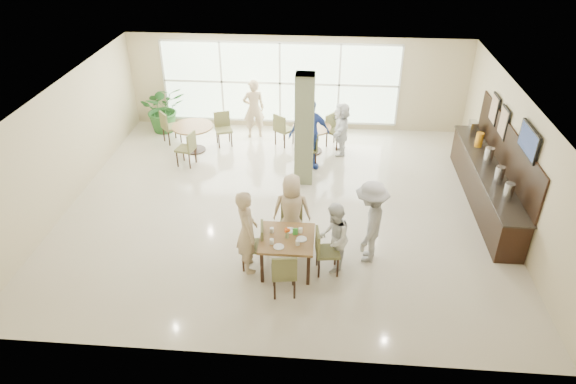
# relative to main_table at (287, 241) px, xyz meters

# --- Properties ---
(ground) EXTENTS (10.00, 10.00, 0.00)m
(ground) POSITION_rel_main_table_xyz_m (-0.27, 2.29, -0.67)
(ground) COLOR beige
(ground) RESTS_ON ground
(room_shell) EXTENTS (10.00, 10.00, 10.00)m
(room_shell) POSITION_rel_main_table_xyz_m (-0.27, 2.29, 1.04)
(room_shell) COLOR white
(room_shell) RESTS_ON ground
(window_bank) EXTENTS (7.00, 0.04, 7.00)m
(window_bank) POSITION_rel_main_table_xyz_m (-0.77, 6.75, 0.73)
(window_bank) COLOR silver
(window_bank) RESTS_ON ground
(column) EXTENTS (0.45, 0.45, 2.80)m
(column) POSITION_rel_main_table_xyz_m (0.13, 3.49, 0.73)
(column) COLOR #636949
(column) RESTS_ON ground
(main_table) EXTENTS (1.03, 1.03, 0.75)m
(main_table) POSITION_rel_main_table_xyz_m (0.00, 0.00, 0.00)
(main_table) COLOR brown
(main_table) RESTS_ON ground
(round_table_left) EXTENTS (1.13, 1.13, 0.75)m
(round_table_left) POSITION_rel_main_table_xyz_m (-3.03, 4.95, -0.09)
(round_table_left) COLOR brown
(round_table_left) RESTS_ON ground
(round_table_right) EXTENTS (1.07, 1.07, 0.75)m
(round_table_right) POSITION_rel_main_table_xyz_m (0.26, 5.15, -0.10)
(round_table_right) COLOR brown
(round_table_right) RESTS_ON ground
(chairs_main_table) EXTENTS (1.97, 2.00, 0.95)m
(chairs_main_table) POSITION_rel_main_table_xyz_m (0.03, 0.04, -0.19)
(chairs_main_table) COLOR brown
(chairs_main_table) RESTS_ON ground
(chairs_table_left) EXTENTS (2.15, 1.93, 0.95)m
(chairs_table_left) POSITION_rel_main_table_xyz_m (-3.03, 4.95, -0.19)
(chairs_table_left) COLOR brown
(chairs_table_left) RESTS_ON ground
(chairs_table_right) EXTENTS (2.10, 1.75, 0.95)m
(chairs_table_right) POSITION_rel_main_table_xyz_m (0.20, 5.13, -0.19)
(chairs_table_right) COLOR brown
(chairs_table_right) RESTS_ON ground
(tabletop_clutter) EXTENTS (0.73, 0.74, 0.21)m
(tabletop_clutter) POSITION_rel_main_table_xyz_m (0.01, -0.02, 0.14)
(tabletop_clutter) COLOR white
(tabletop_clutter) RESTS_ON main_table
(buffet_counter) EXTENTS (0.64, 4.70, 1.95)m
(buffet_counter) POSITION_rel_main_table_xyz_m (4.43, 2.79, -0.11)
(buffet_counter) COLOR black
(buffet_counter) RESTS_ON ground
(wall_tv) EXTENTS (0.06, 1.00, 0.58)m
(wall_tv) POSITION_rel_main_table_xyz_m (4.67, 1.69, 1.48)
(wall_tv) COLOR black
(wall_tv) RESTS_ON ground
(framed_art_a) EXTENTS (0.05, 0.55, 0.70)m
(framed_art_a) POSITION_rel_main_table_xyz_m (4.68, 3.29, 1.18)
(framed_art_a) COLOR black
(framed_art_a) RESTS_ON ground
(framed_art_b) EXTENTS (0.05, 0.55, 0.70)m
(framed_art_b) POSITION_rel_main_table_xyz_m (4.68, 4.09, 1.18)
(framed_art_b) COLOR black
(framed_art_b) RESTS_ON ground
(potted_plant) EXTENTS (1.70, 1.70, 1.44)m
(potted_plant) POSITION_rel_main_table_xyz_m (-4.22, 6.20, 0.05)
(potted_plant) COLOR #265C24
(potted_plant) RESTS_ON ground
(teen_left) EXTENTS (0.62, 0.74, 1.74)m
(teen_left) POSITION_rel_main_table_xyz_m (-0.76, -0.03, 0.21)
(teen_left) COLOR tan
(teen_left) RESTS_ON ground
(teen_far) EXTENTS (0.79, 0.44, 1.60)m
(teen_far) POSITION_rel_main_table_xyz_m (0.02, 0.86, 0.14)
(teen_far) COLOR tan
(teen_far) RESTS_ON ground
(teen_right) EXTENTS (0.60, 0.75, 1.46)m
(teen_right) POSITION_rel_main_table_xyz_m (0.89, 0.10, 0.06)
(teen_right) COLOR white
(teen_right) RESTS_ON ground
(teen_standing) EXTENTS (0.88, 1.25, 1.76)m
(teen_standing) POSITION_rel_main_table_xyz_m (1.59, 0.46, 0.21)
(teen_standing) COLOR #A1A0A3
(teen_standing) RESTS_ON ground
(adult_a) EXTENTS (1.27, 1.02, 1.90)m
(adult_a) POSITION_rel_main_table_xyz_m (0.22, 4.22, 0.29)
(adult_a) COLOR #3855A9
(adult_a) RESTS_ON ground
(adult_b) EXTENTS (0.61, 1.38, 1.48)m
(adult_b) POSITION_rel_main_table_xyz_m (1.07, 5.12, 0.08)
(adult_b) COLOR white
(adult_b) RESTS_ON ground
(adult_standing) EXTENTS (0.73, 0.58, 1.75)m
(adult_standing) POSITION_rel_main_table_xyz_m (-1.47, 6.00, 0.21)
(adult_standing) COLOR tan
(adult_standing) RESTS_ON ground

